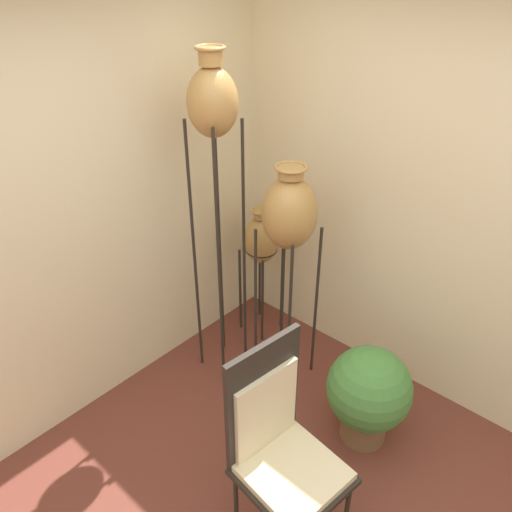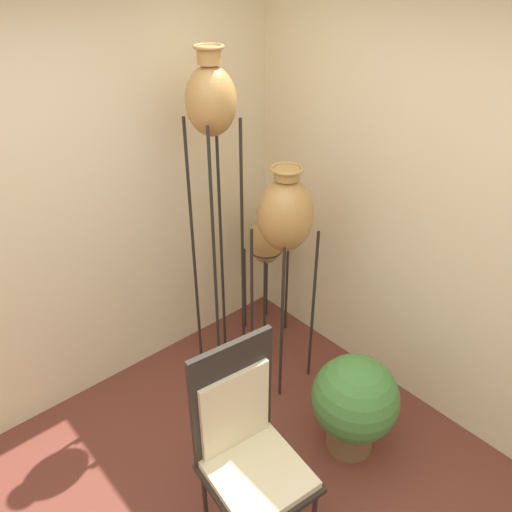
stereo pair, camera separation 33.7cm
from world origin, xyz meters
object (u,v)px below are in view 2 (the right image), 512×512
(chair, at_px, (247,443))
(vase_stand_tall, at_px, (212,113))
(potted_plant, at_px, (355,402))
(vase_stand_short, at_px, (266,242))
(vase_stand_medium, at_px, (285,217))

(chair, bearing_deg, vase_stand_tall, 64.86)
(vase_stand_tall, bearing_deg, potted_plant, -84.36)
(vase_stand_short, relative_size, chair, 0.92)
(vase_stand_tall, bearing_deg, vase_stand_medium, -60.44)
(vase_stand_medium, relative_size, vase_stand_short, 1.49)
(vase_stand_short, height_order, chair, chair)
(chair, relative_size, potted_plant, 1.75)
(vase_stand_tall, distance_m, vase_stand_short, 1.16)
(potted_plant, bearing_deg, vase_stand_short, 72.17)
(vase_stand_tall, distance_m, chair, 1.76)
(vase_stand_medium, distance_m, chair, 1.30)
(vase_stand_tall, xyz_separation_m, vase_stand_medium, (0.22, -0.39, -0.58))
(potted_plant, bearing_deg, vase_stand_medium, 81.33)
(vase_stand_short, bearing_deg, vase_stand_tall, -172.13)
(vase_stand_medium, relative_size, potted_plant, 2.40)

